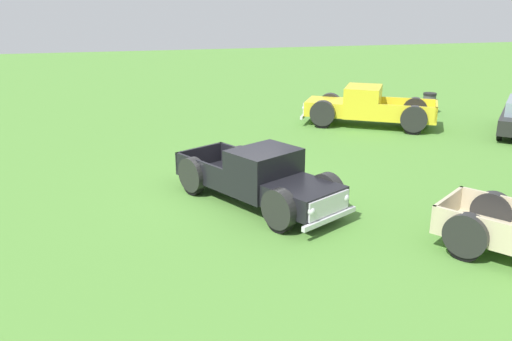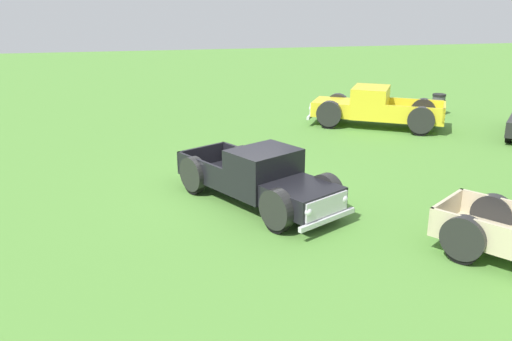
% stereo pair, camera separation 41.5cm
% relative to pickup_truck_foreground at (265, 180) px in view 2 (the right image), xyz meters
% --- Properties ---
extents(ground_plane, '(80.00, 80.00, 0.00)m').
position_rel_pickup_truck_foreground_xyz_m(ground_plane, '(-1.05, -0.24, -0.73)').
color(ground_plane, '#548C38').
extents(pickup_truck_foreground, '(5.21, 3.95, 1.53)m').
position_rel_pickup_truck_foreground_xyz_m(pickup_truck_foreground, '(0.00, 0.00, 0.00)').
color(pickup_truck_foreground, black).
rests_on(pickup_truck_foreground, ground_plane).
extents(pickup_truck_behind_left, '(4.35, 5.57, 1.64)m').
position_rel_pickup_truck_foreground_xyz_m(pickup_truck_behind_left, '(-7.80, 6.12, 0.05)').
color(pickup_truck_behind_left, yellow).
rests_on(pickup_truck_behind_left, ground_plane).
extents(trash_can, '(0.59, 0.59, 0.95)m').
position_rel_pickup_truck_foreground_xyz_m(trash_can, '(-9.20, 10.13, -0.25)').
color(trash_can, '#4C4C51').
rests_on(trash_can, ground_plane).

